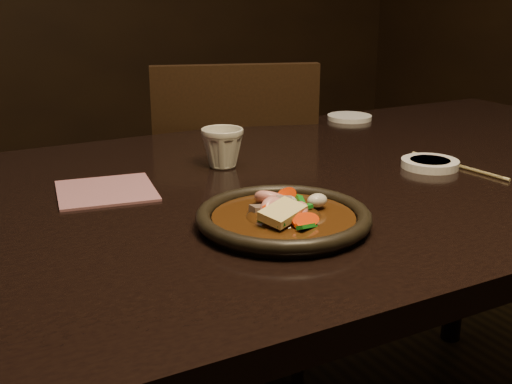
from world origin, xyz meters
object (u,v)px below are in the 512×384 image
table (344,210)px  plate (283,218)px  chair (231,211)px  tea_cup (222,146)px

table → plate: size_ratio=6.41×
table → plate: bearing=-142.7°
chair → tea_cup: bearing=81.7°
plate → tea_cup: tea_cup is taller
chair → tea_cup: chair is taller
chair → tea_cup: size_ratio=11.29×
table → plate: 0.32m
plate → table: bearing=37.3°
table → plate: plate is taller
chair → plate: chair is taller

